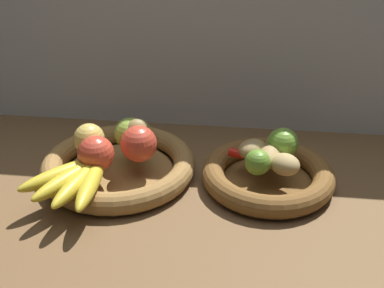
{
  "coord_description": "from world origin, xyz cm",
  "views": [
    {
      "loc": [
        8.86,
        -84.4,
        56.88
      ],
      "look_at": [
        -1.42,
        2.06,
        8.8
      ],
      "focal_mm": 43.85,
      "sensor_mm": 36.0,
      "label": 1
    }
  ],
  "objects": [
    {
      "name": "potato_large",
      "position": [
        14.99,
        2.06,
        6.83
      ],
      "size": [
        6.7,
        9.05,
        4.06
      ],
      "primitive_type": "ellipsoid",
      "rotation": [
        0.0,
        0.0,
        1.34
      ],
      "color": "#A38451",
      "rests_on": "fruit_bowl_right"
    },
    {
      "name": "apple_green_back",
      "position": [
        -15.68,
        5.84,
        8.43
      ],
      "size": [
        7.26,
        7.26,
        7.26
      ],
      "primitive_type": "sphere",
      "color": "#8CAD3D",
      "rests_on": "fruit_bowl_left"
    },
    {
      "name": "apple_red_right",
      "position": [
        -12.73,
        0.93,
        8.74
      ],
      "size": [
        7.88,
        7.88,
        7.88
      ],
      "primitive_type": "sphere",
      "color": "#CC422D",
      "rests_on": "fruit_bowl_left"
    },
    {
      "name": "back_wall",
      "position": [
        0.0,
        30.0,
        27.5
      ],
      "size": [
        140.0,
        3.0,
        55.0
      ],
      "color": "silver",
      "rests_on": "ground_plane"
    },
    {
      "name": "lime_near",
      "position": [
        12.51,
        -1.67,
        7.48
      ],
      "size": [
        5.36,
        5.36,
        5.36
      ],
      "primitive_type": "sphere",
      "color": "olive",
      "rests_on": "fruit_bowl_right"
    },
    {
      "name": "fruit_bowl_right",
      "position": [
        14.99,
        2.06,
        2.23
      ],
      "size": [
        28.46,
        28.46,
        4.8
      ],
      "color": "brown",
      "rests_on": "ground_plane"
    },
    {
      "name": "lime_far",
      "position": [
        17.89,
        5.79,
        8.19
      ],
      "size": [
        6.77,
        6.77,
        6.77
      ],
      "primitive_type": "sphere",
      "color": "#6B9E33",
      "rests_on": "fruit_bowl_right"
    },
    {
      "name": "ground_plane",
      "position": [
        0.0,
        0.0,
        -1.5
      ],
      "size": [
        140.0,
        90.0,
        3.0
      ],
      "primitive_type": "cube",
      "color": "brown"
    },
    {
      "name": "fruit_bowl_left",
      "position": [
        -17.83,
        2.06,
        2.22
      ],
      "size": [
        34.13,
        34.13,
        4.8
      ],
      "color": "olive",
      "rests_on": "ground_plane"
    },
    {
      "name": "potato_back",
      "position": [
        16.91,
        6.29,
        7.26
      ],
      "size": [
        6.44,
        8.49,
        4.93
      ],
      "primitive_type": "ellipsoid",
      "rotation": [
        0.0,
        0.0,
        1.74
      ],
      "color": "tan",
      "rests_on": "fruit_bowl_right"
    },
    {
      "name": "apple_red_front",
      "position": [
        -20.6,
        -3.98,
        8.58
      ],
      "size": [
        7.57,
        7.57,
        7.57
      ],
      "primitive_type": "sphere",
      "color": "#CC422D",
      "rests_on": "fruit_bowl_left"
    },
    {
      "name": "potato_oblong",
      "position": [
        11.53,
        4.75,
        6.86
      ],
      "size": [
        8.75,
        8.58,
        4.12
      ],
      "primitive_type": "ellipsoid",
      "rotation": [
        0.0,
        0.0,
        3.82
      ],
      "color": "#A38451",
      "rests_on": "fruit_bowl_right"
    },
    {
      "name": "chili_pepper",
      "position": [
        12.82,
        2.59,
        5.84
      ],
      "size": [
        13.16,
        6.61,
        2.07
      ],
      "primitive_type": "cone",
      "rotation": [
        0.0,
        1.57,
        -0.36
      ],
      "color": "red",
      "rests_on": "fruit_bowl_right"
    },
    {
      "name": "banana_bunch_front",
      "position": [
        -22.94,
        -10.34,
        6.46
      ],
      "size": [
        16.31,
        19.94,
        3.33
      ],
      "color": "gold",
      "rests_on": "fruit_bowl_left"
    },
    {
      "name": "pear_brown",
      "position": [
        -13.89,
        5.08,
        8.61
      ],
      "size": [
        7.81,
        7.25,
        7.62
      ],
      "primitive_type": "ellipsoid",
      "rotation": [
        0.0,
        0.0,
        5.1
      ],
      "color": "olive",
      "rests_on": "fruit_bowl_left"
    },
    {
      "name": "apple_golden_left",
      "position": [
        -24.19,
        2.69,
        8.24
      ],
      "size": [
        6.89,
        6.89,
        6.89
      ],
      "primitive_type": "sphere",
      "color": "#DBB756",
      "rests_on": "fruit_bowl_left"
    },
    {
      "name": "potato_small",
      "position": [
        18.07,
        -1.02,
        6.99
      ],
      "size": [
        8.15,
        7.85,
        4.38
      ],
      "primitive_type": "ellipsoid",
      "rotation": [
        0.0,
        0.0,
        5.76
      ],
      "color": "tan",
      "rests_on": "fruit_bowl_right"
    }
  ]
}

